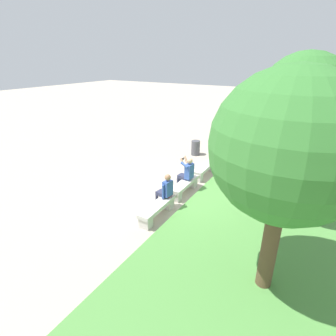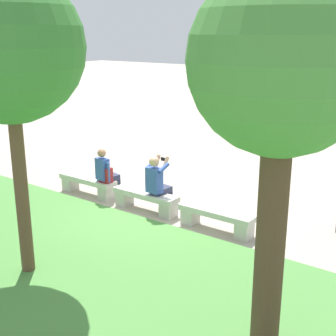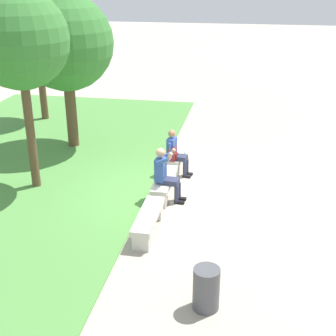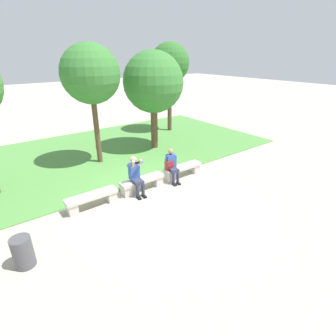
{
  "view_description": "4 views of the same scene",
  "coord_description": "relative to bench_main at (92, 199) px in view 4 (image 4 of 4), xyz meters",
  "views": [
    {
      "loc": [
        7.72,
        3.87,
        4.63
      ],
      "look_at": [
        0.31,
        -0.52,
        1.01
      ],
      "focal_mm": 28.0,
      "sensor_mm": 36.0,
      "label": 1
    },
    {
      "loc": [
        -6.25,
        7.66,
        3.91
      ],
      "look_at": [
        -0.4,
        -0.3,
        1.01
      ],
      "focal_mm": 50.0,
      "sensor_mm": 36.0,
      "label": 2
    },
    {
      "loc": [
        -10.24,
        -1.94,
        5.15
      ],
      "look_at": [
        -0.54,
        -0.19,
        0.95
      ],
      "focal_mm": 50.0,
      "sensor_mm": 36.0,
      "label": 3
    },
    {
      "loc": [
        -4.2,
        -7.05,
        4.45
      ],
      "look_at": [
        0.59,
        -0.7,
        0.93
      ],
      "focal_mm": 28.0,
      "sensor_mm": 36.0,
      "label": 4
    }
  ],
  "objects": [
    {
      "name": "grass_strip",
      "position": [
        1.84,
        4.38,
        -0.27
      ],
      "size": [
        17.3,
        8.0,
        0.03
      ],
      "primitive_type": "cube",
      "color": "#518E42",
      "rests_on": "ground"
    },
    {
      "name": "tree_behind_wall",
      "position": [
        4.73,
        3.46,
        2.88
      ],
      "size": [
        2.8,
        2.8,
        4.59
      ],
      "color": "brown",
      "rests_on": "ground"
    },
    {
      "name": "ground_plane",
      "position": [
        1.84,
        0.0,
        -0.29
      ],
      "size": [
        80.0,
        80.0,
        0.0
      ],
      "primitive_type": "plane",
      "color": "#B2A593"
    },
    {
      "name": "bench_main",
      "position": [
        0.0,
        0.0,
        0.0
      ],
      "size": [
        1.62,
        0.4,
        0.45
      ],
      "color": "beige",
      "rests_on": "ground"
    },
    {
      "name": "backpack",
      "position": [
        3.03,
        0.01,
        0.34
      ],
      "size": [
        0.28,
        0.24,
        0.43
      ],
      "color": "maroon",
      "rests_on": "bench_mid"
    },
    {
      "name": "trash_bin",
      "position": [
        -2.19,
        -1.44,
        0.09
      ],
      "size": [
        0.44,
        0.44,
        0.75
      ],
      "primitive_type": "cylinder",
      "color": "#4C4C51",
      "rests_on": "ground"
    },
    {
      "name": "person_distant",
      "position": [
        3.1,
        -0.07,
        0.38
      ],
      "size": [
        0.47,
        0.71,
        1.26
      ],
      "color": "black",
      "rests_on": "ground"
    },
    {
      "name": "bench_mid",
      "position": [
        3.68,
        0.0,
        0.0
      ],
      "size": [
        1.62,
        0.4,
        0.45
      ],
      "color": "beige",
      "rests_on": "ground"
    },
    {
      "name": "tree_far_back",
      "position": [
        7.28,
        5.54,
        3.58
      ],
      "size": [
        2.2,
        2.2,
        5.01
      ],
      "color": "brown",
      "rests_on": "ground"
    },
    {
      "name": "bench_near",
      "position": [
        1.84,
        0.0,
        0.0
      ],
      "size": [
        1.62,
        0.4,
        0.45
      ],
      "color": "beige",
      "rests_on": "ground"
    },
    {
      "name": "tree_right_background",
      "position": [
        1.71,
        3.32,
        3.37
      ],
      "size": [
        2.3,
        2.3,
        4.84
      ],
      "color": "brown",
      "rests_on": "ground"
    },
    {
      "name": "person_photographer",
      "position": [
        1.55,
        -0.08,
        0.45
      ],
      "size": [
        0.5,
        0.75,
        1.32
      ],
      "color": "black",
      "rests_on": "ground"
    }
  ]
}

